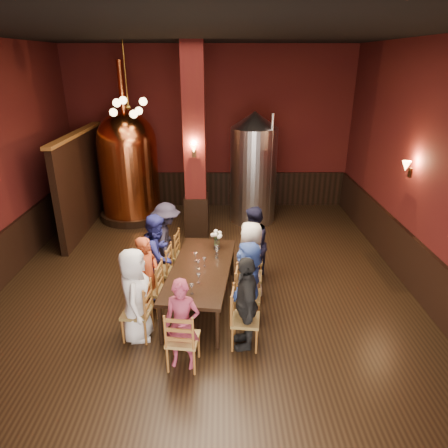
{
  "coord_description": "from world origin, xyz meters",
  "views": [
    {
      "loc": [
        0.33,
        -6.53,
        4.1
      ],
      "look_at": [
        0.37,
        0.2,
        1.32
      ],
      "focal_mm": 32.0,
      "sensor_mm": 36.0,
      "label": 1
    }
  ],
  "objects_px": {
    "person_0": "(135,295)",
    "person_2": "(158,255)",
    "copper_kettle": "(129,165)",
    "steel_vessel": "(253,168)",
    "rose_vase": "(217,237)",
    "person_1": "(148,276)",
    "dining_table": "(201,271)"
  },
  "relations": [
    {
      "from": "copper_kettle",
      "to": "steel_vessel",
      "type": "relative_size",
      "value": 1.41
    },
    {
      "from": "person_1",
      "to": "person_2",
      "type": "distance_m",
      "value": 0.66
    },
    {
      "from": "dining_table",
      "to": "copper_kettle",
      "type": "relative_size",
      "value": 0.61
    },
    {
      "from": "person_0",
      "to": "copper_kettle",
      "type": "bearing_deg",
      "value": 7.34
    },
    {
      "from": "person_2",
      "to": "steel_vessel",
      "type": "distance_m",
      "value": 4.24
    },
    {
      "from": "person_0",
      "to": "rose_vase",
      "type": "bearing_deg",
      "value": -42.15
    },
    {
      "from": "person_1",
      "to": "steel_vessel",
      "type": "distance_m",
      "value": 4.86
    },
    {
      "from": "person_0",
      "to": "copper_kettle",
      "type": "xyz_separation_m",
      "value": [
        -1.15,
        5.21,
        0.73
      ]
    },
    {
      "from": "person_0",
      "to": "person_2",
      "type": "height_order",
      "value": "person_2"
    },
    {
      "from": "steel_vessel",
      "to": "person_1",
      "type": "bearing_deg",
      "value": -115.71
    },
    {
      "from": "person_1",
      "to": "person_0",
      "type": "bearing_deg",
      "value": -168.48
    },
    {
      "from": "person_0",
      "to": "person_1",
      "type": "xyz_separation_m",
      "value": [
        0.08,
        0.67,
        -0.05
      ]
    },
    {
      "from": "person_1",
      "to": "steel_vessel",
      "type": "xyz_separation_m",
      "value": [
        2.09,
        4.33,
        0.74
      ]
    },
    {
      "from": "person_1",
      "to": "person_2",
      "type": "xyz_separation_m",
      "value": [
        0.08,
        0.66,
        0.07
      ]
    },
    {
      "from": "person_1",
      "to": "rose_vase",
      "type": "height_order",
      "value": "person_1"
    },
    {
      "from": "person_2",
      "to": "rose_vase",
      "type": "relative_size",
      "value": 4.11
    },
    {
      "from": "person_2",
      "to": "copper_kettle",
      "type": "distance_m",
      "value": 4.16
    },
    {
      "from": "person_0",
      "to": "copper_kettle",
      "type": "height_order",
      "value": "copper_kettle"
    },
    {
      "from": "dining_table",
      "to": "person_2",
      "type": "distance_m",
      "value": 0.92
    },
    {
      "from": "person_2",
      "to": "person_0",
      "type": "bearing_deg",
      "value": -174.31
    },
    {
      "from": "person_1",
      "to": "copper_kettle",
      "type": "bearing_deg",
      "value": 33.57
    },
    {
      "from": "person_1",
      "to": "copper_kettle",
      "type": "height_order",
      "value": "copper_kettle"
    },
    {
      "from": "dining_table",
      "to": "person_0",
      "type": "bearing_deg",
      "value": -130.36
    },
    {
      "from": "steel_vessel",
      "to": "person_2",
      "type": "bearing_deg",
      "value": -118.62
    },
    {
      "from": "person_0",
      "to": "person_2",
      "type": "distance_m",
      "value": 1.33
    },
    {
      "from": "person_2",
      "to": "copper_kettle",
      "type": "relative_size",
      "value": 0.38
    },
    {
      "from": "person_0",
      "to": "copper_kettle",
      "type": "relative_size",
      "value": 0.37
    },
    {
      "from": "person_2",
      "to": "steel_vessel",
      "type": "height_order",
      "value": "steel_vessel"
    },
    {
      "from": "person_2",
      "to": "rose_vase",
      "type": "height_order",
      "value": "person_2"
    },
    {
      "from": "person_2",
      "to": "dining_table",
      "type": "bearing_deg",
      "value": -105.53
    },
    {
      "from": "person_0",
      "to": "steel_vessel",
      "type": "height_order",
      "value": "steel_vessel"
    },
    {
      "from": "person_2",
      "to": "rose_vase",
      "type": "bearing_deg",
      "value": -61.02
    }
  ]
}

